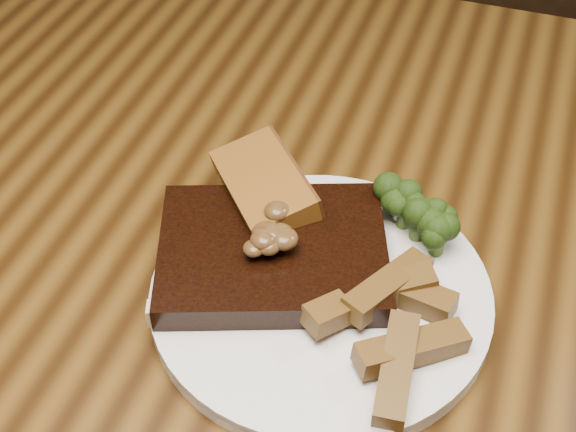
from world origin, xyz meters
name	(u,v)px	position (x,y,z in m)	size (l,w,h in m)	color
dining_table	(309,305)	(0.00, 0.00, 0.66)	(1.60, 0.90, 0.75)	#4E320F
chair_far	(455,97)	(0.05, 0.69, 0.44)	(0.48, 0.48, 0.81)	black
plate	(321,296)	(0.03, -0.07, 0.76)	(0.27, 0.27, 0.01)	white
steak	(273,254)	(-0.02, -0.05, 0.78)	(0.18, 0.14, 0.03)	black
steak_bone	(245,315)	(-0.02, -0.11, 0.77)	(0.15, 0.01, 0.02)	beige
mushroom_pile	(275,237)	(-0.01, -0.06, 0.80)	(0.07, 0.07, 0.03)	brown
garlic_bread	(264,202)	(-0.04, 0.01, 0.77)	(0.11, 0.06, 0.02)	brown
potato_wedges	(400,322)	(0.10, -0.09, 0.77)	(0.11, 0.11, 0.02)	brown
broccoli_cluster	(418,222)	(0.09, 0.02, 0.78)	(0.07, 0.07, 0.04)	#213B0D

